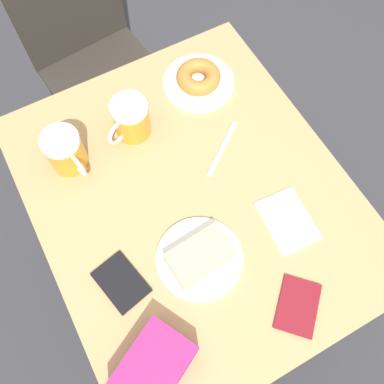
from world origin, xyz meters
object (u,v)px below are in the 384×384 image
object	(u,v)px
plate_with_donut	(199,79)
beer_mug_left	(66,151)
napkin_folded	(288,221)
passport_far_edge	(121,282)
passport_near_edge	(298,306)
plate_with_cake	(200,257)
beer_mug_center	(131,119)
fork	(222,149)
blue_pouch	(154,367)
chair	(86,42)

from	to	relation	value
plate_with_donut	beer_mug_left	world-z (taller)	beer_mug_left
napkin_folded	passport_far_edge	xyz separation A→B (m)	(-0.43, 0.06, 0.00)
plate_with_donut	passport_near_edge	world-z (taller)	plate_with_donut
plate_with_cake	plate_with_donut	xyz separation A→B (m)	(0.25, 0.46, 0.00)
beer_mug_center	passport_far_edge	bearing A→B (deg)	-119.33
plate_with_cake	beer_mug_center	distance (m)	0.41
napkin_folded	fork	size ratio (longest dim) A/B	1.04
passport_far_edge	blue_pouch	size ratio (longest dim) A/B	0.69
plate_with_cake	beer_mug_left	world-z (taller)	beer_mug_left
plate_with_donut	beer_mug_left	distance (m)	0.43
napkin_folded	passport_far_edge	world-z (taller)	passport_far_edge
chair	fork	xyz separation A→B (m)	(0.14, -0.73, 0.21)
chair	beer_mug_left	xyz separation A→B (m)	(-0.23, -0.57, 0.26)
plate_with_donut	blue_pouch	bearing A→B (deg)	-126.10
beer_mug_left	passport_near_edge	distance (m)	0.68
passport_far_edge	beer_mug_center	bearing A→B (deg)	60.67
beer_mug_center	plate_with_donut	bearing A→B (deg)	12.90
beer_mug_center	passport_near_edge	xyz separation A→B (m)	(0.13, -0.61, -0.05)
fork	passport_far_edge	distance (m)	0.44
blue_pouch	passport_far_edge	bearing A→B (deg)	86.10
chair	passport_far_edge	bearing A→B (deg)	-111.82
plate_with_donut	napkin_folded	distance (m)	0.48
passport_far_edge	blue_pouch	bearing A→B (deg)	-93.90
fork	beer_mug_left	bearing A→B (deg)	157.04
chair	plate_with_donut	world-z (taller)	chair
chair	plate_with_cake	xyz separation A→B (m)	(-0.06, -0.96, 0.22)
beer_mug_center	napkin_folded	size ratio (longest dim) A/B	0.83
chair	passport_near_edge	size ratio (longest dim) A/B	6.15
fork	passport_near_edge	size ratio (longest dim) A/B	1.01
beer_mug_center	napkin_folded	xyz separation A→B (m)	(0.22, -0.42, -0.05)
passport_near_edge	napkin_folded	bearing A→B (deg)	62.43
beer_mug_center	chair	bearing A→B (deg)	85.18
chair	passport_far_edge	xyz separation A→B (m)	(-0.25, -0.93, 0.21)
chair	napkin_folded	distance (m)	1.02
passport_near_edge	passport_far_edge	distance (m)	0.41
chair	passport_near_edge	world-z (taller)	chair
passport_near_edge	passport_far_edge	xyz separation A→B (m)	(-0.33, 0.24, 0.00)
beer_mug_left	passport_near_edge	world-z (taller)	beer_mug_left
beer_mug_left	plate_with_donut	bearing A→B (deg)	8.54
plate_with_donut	napkin_folded	bearing A→B (deg)	-91.30
beer_mug_left	beer_mug_center	size ratio (longest dim) A/B	1.04
passport_near_edge	blue_pouch	distance (m)	0.35
beer_mug_left	passport_far_edge	size ratio (longest dim) A/B	0.96
passport_far_edge	napkin_folded	bearing A→B (deg)	-7.85
beer_mug_left	chair	bearing A→B (deg)	67.77
fork	blue_pouch	bearing A→B (deg)	-135.26
blue_pouch	napkin_folded	bearing A→B (deg)	18.06
chair	plate_with_donut	distance (m)	0.59
plate_with_donut	chair	bearing A→B (deg)	110.17
blue_pouch	passport_near_edge	bearing A→B (deg)	-6.68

